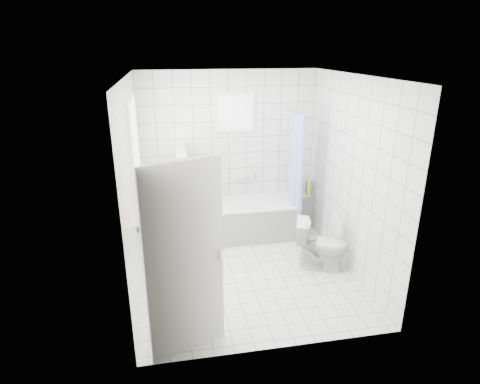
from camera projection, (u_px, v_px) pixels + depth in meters
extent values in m
plane|color=white|center=(247.00, 272.00, 5.51)|extent=(3.00, 3.00, 0.00)
plane|color=white|center=(249.00, 76.00, 4.62)|extent=(3.00, 3.00, 0.00)
cube|color=white|center=(229.00, 153.00, 6.45)|extent=(2.80, 0.02, 2.60)
cube|color=white|center=(281.00, 234.00, 3.68)|extent=(2.80, 0.02, 2.60)
cube|color=white|center=(134.00, 189.00, 4.82)|extent=(0.02, 3.00, 2.60)
cube|color=white|center=(351.00, 176.00, 5.30)|extent=(0.02, 3.00, 2.60)
cube|color=white|center=(137.00, 159.00, 5.00)|extent=(0.01, 0.90, 1.40)
cube|color=white|center=(236.00, 113.00, 6.20)|extent=(0.50, 0.01, 0.50)
cube|color=white|center=(146.00, 213.00, 5.26)|extent=(0.18, 1.02, 0.08)
cube|color=silver|center=(185.00, 263.00, 3.78)|extent=(0.76, 0.33, 2.00)
cube|color=white|center=(242.00, 220.00, 6.48)|extent=(1.71, 0.75, 0.55)
cube|color=white|center=(242.00, 203.00, 6.38)|extent=(1.73, 0.77, 0.03)
cube|color=white|center=(183.00, 198.00, 6.11)|extent=(0.15, 0.85, 1.50)
cube|color=white|center=(304.00, 209.00, 6.91)|extent=(0.40, 0.24, 0.55)
imported|color=white|center=(322.00, 245.00, 5.51)|extent=(0.79, 0.62, 0.71)
cylinder|color=silver|center=(295.00, 112.00, 6.00)|extent=(0.02, 0.80, 0.02)
cube|color=silver|center=(244.00, 180.00, 6.61)|extent=(0.18, 0.06, 0.06)
imported|color=white|center=(146.00, 204.00, 5.22)|extent=(0.14, 0.14, 0.17)
imported|color=silver|center=(146.00, 197.00, 5.30)|extent=(0.13, 0.13, 0.28)
imported|color=#C964A1|center=(146.00, 195.00, 5.51)|extent=(0.12, 0.12, 0.19)
imported|color=#E55979|center=(144.00, 210.00, 4.86)|extent=(0.17, 0.17, 0.30)
imported|color=#2F9DD5|center=(145.00, 211.00, 5.01)|extent=(0.11, 0.11, 0.17)
cylinder|color=#F6FF1A|center=(309.00, 189.00, 6.70)|extent=(0.06, 0.06, 0.26)
cylinder|color=#271CE7|center=(308.00, 188.00, 6.80)|extent=(0.06, 0.06, 0.22)
cylinder|color=red|center=(301.00, 188.00, 6.79)|extent=(0.06, 0.06, 0.21)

